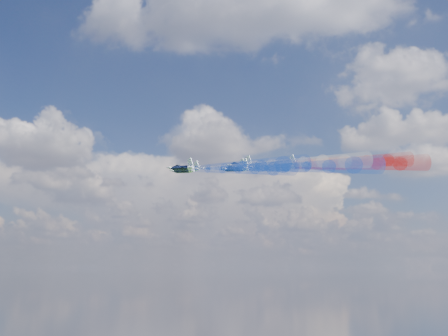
# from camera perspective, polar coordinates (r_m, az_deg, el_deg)

# --- Properties ---
(jet_lead) EXTENTS (16.18, 16.25, 6.39)m
(jet_lead) POSITION_cam_1_polar(r_m,az_deg,el_deg) (180.29, -3.73, -0.14)
(jet_lead) COLOR black
(trail_lead) EXTENTS (34.00, 30.21, 9.86)m
(trail_lead) POSITION_cam_1_polar(r_m,az_deg,el_deg) (159.57, 1.66, 0.04)
(trail_lead) COLOR white
(jet_inner_left) EXTENTS (16.18, 16.25, 6.39)m
(jet_inner_left) POSITION_cam_1_polar(r_m,az_deg,el_deg) (165.50, -4.35, -0.30)
(jet_inner_left) COLOR black
(trail_inner_left) EXTENTS (34.00, 30.21, 9.86)m
(trail_inner_left) POSITION_cam_1_polar(r_m,az_deg,el_deg) (144.68, 1.50, -0.12)
(trail_inner_left) COLOR blue
(jet_inner_right) EXTENTS (16.18, 16.25, 6.39)m
(jet_inner_right) POSITION_cam_1_polar(r_m,az_deg,el_deg) (178.71, 1.12, 0.13)
(jet_inner_right) COLOR black
(trail_inner_right) EXTENTS (34.00, 30.21, 9.86)m
(trail_inner_right) POSITION_cam_1_polar(r_m,az_deg,el_deg) (159.52, 7.14, 0.34)
(trail_inner_right) COLOR red
(jet_outer_left) EXTENTS (16.18, 16.25, 6.39)m
(jet_outer_left) POSITION_cam_1_polar(r_m,az_deg,el_deg) (150.53, -4.53, 0.00)
(jet_outer_left) COLOR black
(trail_outer_left) EXTENTS (34.00, 30.21, 9.86)m
(trail_outer_left) POSITION_cam_1_polar(r_m,az_deg,el_deg) (129.74, 1.96, 0.25)
(trail_outer_left) COLOR blue
(jet_center_third) EXTENTS (16.18, 16.25, 6.39)m
(jet_center_third) POSITION_cam_1_polar(r_m,az_deg,el_deg) (161.89, 1.65, 0.33)
(jet_center_third) COLOR black
(trail_center_third) EXTENTS (34.00, 30.21, 9.86)m
(trail_center_third) POSITION_cam_1_polar(r_m,az_deg,el_deg) (142.98, 8.45, 0.60)
(trail_center_third) COLOR white
(jet_outer_right) EXTENTS (16.18, 16.25, 6.39)m
(jet_outer_right) POSITION_cam_1_polar(r_m,az_deg,el_deg) (177.55, 6.36, 0.44)
(jet_outer_right) COLOR black
(trail_outer_right) EXTENTS (34.00, 30.21, 9.86)m
(trail_outer_right) POSITION_cam_1_polar(r_m,az_deg,el_deg) (160.16, 12.99, 0.69)
(trail_outer_right) COLOR red
(jet_rear_left) EXTENTS (16.18, 16.25, 6.39)m
(jet_rear_left) POSITION_cam_1_polar(r_m,az_deg,el_deg) (146.88, 1.22, -0.11)
(jet_rear_left) COLOR black
(trail_rear_left) EXTENTS (34.00, 30.21, 9.86)m
(trail_rear_left) POSITION_cam_1_polar(r_m,az_deg,el_deg) (127.93, 8.75, 0.12)
(trail_rear_left) COLOR blue
(jet_rear_right) EXTENTS (16.18, 16.25, 6.39)m
(jet_rear_right) POSITION_cam_1_polar(r_m,az_deg,el_deg) (160.74, 6.33, 0.12)
(jet_rear_right) COLOR black
(trail_rear_right) EXTENTS (34.00, 30.21, 9.86)m
(trail_rear_right) POSITION_cam_1_polar(r_m,az_deg,el_deg) (143.47, 13.73, 0.35)
(trail_rear_right) COLOR red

